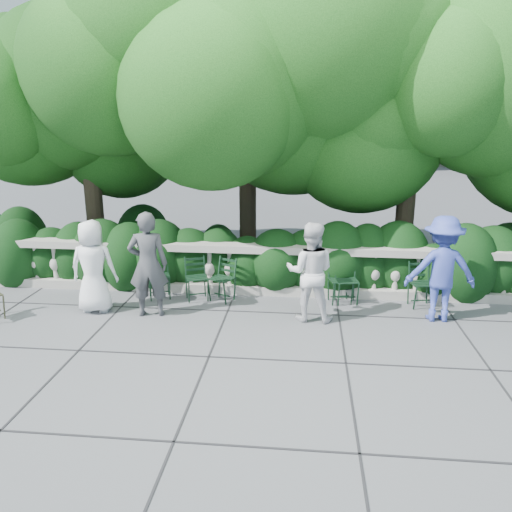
# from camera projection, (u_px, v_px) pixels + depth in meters

# --- Properties ---
(ground) EXTENTS (90.00, 90.00, 0.00)m
(ground) POSITION_uv_depth(u_px,v_px,m) (250.00, 330.00, 8.26)
(ground) COLOR #4E5056
(ground) RESTS_ON ground
(balustrade) EXTENTS (12.00, 0.44, 1.00)m
(balustrade) POSITION_uv_depth(u_px,v_px,m) (260.00, 270.00, 9.85)
(balustrade) COLOR #9E998E
(balustrade) RESTS_ON ground
(shrub_hedge) EXTENTS (15.00, 2.60, 1.70)m
(shrub_hedge) POSITION_uv_depth(u_px,v_px,m) (265.00, 275.00, 11.13)
(shrub_hedge) COLOR black
(shrub_hedge) RESTS_ON ground
(tree_canopy) EXTENTS (15.04, 6.52, 6.78)m
(tree_canopy) POSITION_uv_depth(u_px,v_px,m) (300.00, 88.00, 10.17)
(tree_canopy) COLOR #3F3023
(tree_canopy) RESTS_ON ground
(chair_a) EXTENTS (0.58, 0.60, 0.84)m
(chair_a) POSITION_uv_depth(u_px,v_px,m) (161.00, 300.00, 9.60)
(chair_a) COLOR black
(chair_a) RESTS_ON ground
(chair_b) EXTENTS (0.58, 0.61, 0.84)m
(chair_b) POSITION_uv_depth(u_px,v_px,m) (199.00, 302.00, 9.50)
(chair_b) COLOR black
(chair_b) RESTS_ON ground
(chair_c) EXTENTS (0.60, 0.62, 0.84)m
(chair_c) POSITION_uv_depth(u_px,v_px,m) (218.00, 303.00, 9.47)
(chair_c) COLOR black
(chair_c) RESTS_ON ground
(chair_d) EXTENTS (0.51, 0.54, 0.84)m
(chair_d) POSITION_uv_depth(u_px,v_px,m) (347.00, 306.00, 9.32)
(chair_d) COLOR black
(chair_d) RESTS_ON ground
(chair_e) EXTENTS (0.54, 0.57, 0.84)m
(chair_e) POSITION_uv_depth(u_px,v_px,m) (342.00, 305.00, 9.36)
(chair_e) COLOR black
(chair_e) RESTS_ON ground
(chair_f) EXTENTS (0.52, 0.55, 0.84)m
(chair_f) POSITION_uv_depth(u_px,v_px,m) (423.00, 309.00, 9.16)
(chair_f) COLOR black
(chair_f) RESTS_ON ground
(person_businessman) EXTENTS (0.85, 0.58, 1.68)m
(person_businessman) POSITION_uv_depth(u_px,v_px,m) (93.00, 266.00, 8.88)
(person_businessman) COLOR white
(person_businessman) RESTS_ON ground
(person_woman_grey) EXTENTS (0.75, 0.57, 1.87)m
(person_woman_grey) POSITION_uv_depth(u_px,v_px,m) (148.00, 264.00, 8.66)
(person_woman_grey) COLOR #424347
(person_woman_grey) RESTS_ON ground
(person_casual_man) EXTENTS (0.89, 0.72, 1.72)m
(person_casual_man) POSITION_uv_depth(u_px,v_px,m) (310.00, 272.00, 8.50)
(person_casual_man) COLOR silver
(person_casual_man) RESTS_ON ground
(person_older_blue) EXTENTS (1.20, 0.71, 1.83)m
(person_older_blue) POSITION_uv_depth(u_px,v_px,m) (441.00, 269.00, 8.47)
(person_older_blue) COLOR #3848AA
(person_older_blue) RESTS_ON ground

